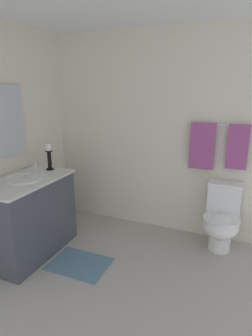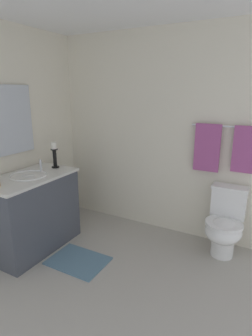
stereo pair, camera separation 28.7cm
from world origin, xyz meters
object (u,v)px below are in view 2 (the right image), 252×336
at_px(sink_basin, 29,179).
at_px(bath_mat, 78,261).
at_px(toilet, 225,224).
at_px(vanity_cabinet, 32,212).
at_px(candle_holder_tall, 55,154).
at_px(towel_bar, 227,126).
at_px(towel_center, 244,150).
at_px(mirror, 5,121).
at_px(towel_near_vanity, 207,148).

xyz_separation_m(sink_basin, bath_mat, (0.62, -0.00, -0.81)).
bearing_deg(toilet, vanity_cabinet, -155.66).
relative_size(candle_holder_tall, towel_bar, 0.41).
relative_size(vanity_cabinet, towel_center, 2.08).
height_order(vanity_cabinet, bath_mat, vanity_cabinet).
xyz_separation_m(sink_basin, candle_holder_tall, (0.02, 0.40, 0.20)).
bearing_deg(toilet, towel_center, 68.30).
xyz_separation_m(mirror, towel_bar, (2.11, 1.10, -0.05)).
height_order(towel_bar, towel_center, towel_center).
relative_size(sink_basin, towel_near_vanity, 0.76).
bearing_deg(bath_mat, towel_center, 37.77).
relative_size(candle_holder_tall, bath_mat, 0.51).
distance_m(towel_bar, bath_mat, 2.13).
bearing_deg(sink_basin, bath_mat, -0.09).
bearing_deg(towel_near_vanity, candle_holder_tall, -157.09).
relative_size(candle_holder_tall, towel_near_vanity, 0.58).
relative_size(mirror, towel_center, 1.51).
xyz_separation_m(towel_bar, towel_center, (0.19, -0.02, -0.23)).
height_order(vanity_cabinet, toilet, vanity_cabinet).
bearing_deg(towel_near_vanity, mirror, -150.66).
relative_size(candle_holder_tall, towel_center, 0.62).
height_order(candle_holder_tall, towel_near_vanity, towel_near_vanity).
xyz_separation_m(towel_bar, bath_mat, (-1.21, -1.10, -1.37)).
bearing_deg(towel_bar, towel_center, -5.46).
height_order(sink_basin, bath_mat, sink_basin).
height_order(sink_basin, towel_near_vanity, towel_near_vanity).
bearing_deg(sink_basin, towel_bar, 30.94).
xyz_separation_m(mirror, towel_center, (2.30, 1.08, -0.28)).
height_order(towel_center, bath_mat, towel_center).
relative_size(towel_near_vanity, towel_center, 1.07).
bearing_deg(mirror, towel_center, 25.18).
bearing_deg(bath_mat, candle_holder_tall, 146.54).
bearing_deg(towel_bar, sink_basin, -149.06).
bearing_deg(toilet, towel_near_vanity, 145.35).
bearing_deg(towel_bar, towel_near_vanity, -174.54).
relative_size(vanity_cabinet, candle_holder_tall, 3.36).
height_order(sink_basin, mirror, mirror).
bearing_deg(toilet, bath_mat, -146.28).
height_order(vanity_cabinet, towel_bar, towel_bar).
bearing_deg(vanity_cabinet, bath_mat, 0.00).
bearing_deg(mirror, vanity_cabinet, -0.01).
distance_m(vanity_cabinet, bath_mat, 0.76).
bearing_deg(toilet, mirror, -158.43).
bearing_deg(toilet, candle_holder_tall, -165.92).
distance_m(towel_near_vanity, bath_mat, 1.87).
xyz_separation_m(candle_holder_tall, towel_center, (2.00, 0.68, 0.13)).
bearing_deg(sink_basin, toilet, 24.32).
distance_m(toilet, bath_mat, 1.62).
height_order(sink_basin, towel_bar, towel_bar).
height_order(towel_near_vanity, towel_center, same).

